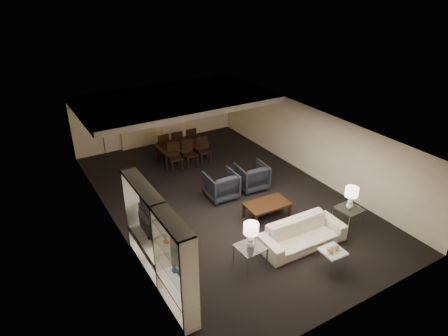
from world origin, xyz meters
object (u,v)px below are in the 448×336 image
armchair_left (221,185)px  side_table_left (250,257)px  chair_fl (161,145)px  floor_lamp (103,138)px  pendant_light (183,111)px  sofa (302,234)px  vase_blue (175,269)px  television (143,225)px  dining_table (183,152)px  table_lamp_left (251,235)px  chair_nl (175,158)px  chair_fm (175,142)px  chair_nr (204,151)px  floor_speaker (151,245)px  chair_fr (189,139)px  vase_amber (166,240)px  armchair_right (252,176)px  side_table_right (348,217)px  coffee_table (267,210)px  table_lamp_right (351,198)px  marble_table (332,260)px  chair_nm (190,154)px

armchair_left → side_table_left: armchair_left is taller
chair_fl → floor_lamp: 2.30m
pendant_light → side_table_left: 7.04m
sofa → vase_blue: 3.96m
armchair_left → side_table_left: bearing=74.2°
television → dining_table: television is taller
table_lamp_left → chair_fl: table_lamp_left is taller
chair_nl → chair_fm: (0.60, 1.30, 0.00)m
chair_nr → floor_lamp: (-3.10, 2.57, 0.27)m
floor_speaker → chair_fr: size_ratio=1.04×
vase_amber → floor_lamp: 8.47m
armchair_right → vase_amber: size_ratio=6.14×
side_table_right → chair_nl: chair_nl is taller
armchair_left → floor_lamp: bearing=-62.5°
coffee_table → armchair_left: bearing=109.4°
table_lamp_left → chair_nl: bearing=83.7°
sofa → table_lamp_left: bearing=-178.3°
side_table_left → television: television is taller
side_table_right → table_lamp_right: (0.00, 0.00, 0.65)m
armchair_right → sofa: bearing=84.8°
television → chair_fl: television is taller
floor_speaker → pendant_light: bearing=74.4°
side_table_right → floor_speaker: floor_speaker is taller
vase_blue → dining_table: 7.69m
side_table_left → table_lamp_right: bearing=0.0°
side_table_left → television: bearing=143.2°
chair_fr → floor_lamp: (-3.10, 1.27, 0.27)m
table_lamp_left → floor_speaker: 2.53m
coffee_table → side_table_right: bearing=-43.3°
side_table_left → coffee_table: bearing=43.3°
pendant_light → chair_fm: pendant_light is taller
vase_blue → chair_fm: size_ratio=0.16×
coffee_table → chair_fm: chair_fm is taller
armchair_left → chair_fm: 3.83m
side_table_right → chair_fm: (-2.16, 7.13, 0.21)m
pendant_light → chair_fl: 1.68m
side_table_left → chair_nl: size_ratio=0.64×
vase_blue → chair_fr: (4.00, 7.50, -0.63)m
chair_nr → chair_fl: same height
chair_fl → chair_fm: size_ratio=1.00×
table_lamp_right → television: television is taller
side_table_right → marble_table: (-1.70, -1.10, -0.03)m
side_table_left → chair_fl: (0.64, 7.13, 0.21)m
side_table_right → chair_nm: bearing=110.3°
chair_nr → television: bearing=-128.1°
table_lamp_left → dining_table: (1.24, 6.48, -0.61)m
armchair_left → chair_fl: 3.86m
pendant_light → coffee_table: (0.25, -5.10, -1.68)m
vase_amber → floor_speaker: (0.11, 1.41, -1.10)m
table_lamp_left → armchair_right: bearing=55.1°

